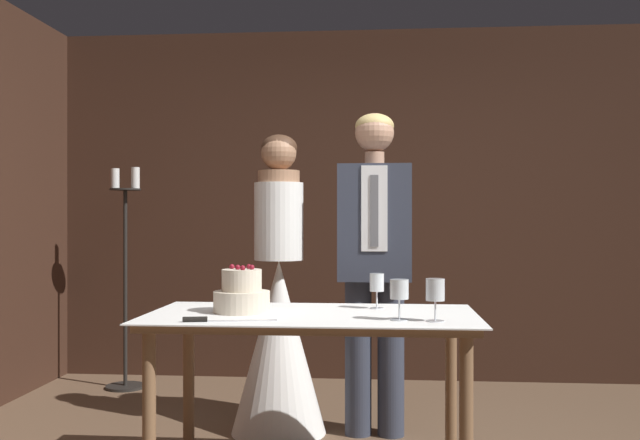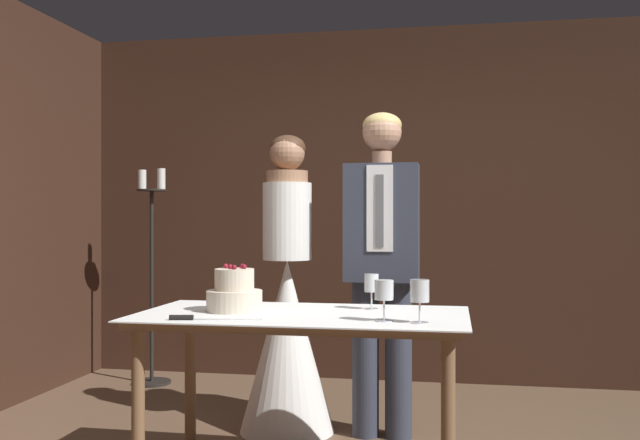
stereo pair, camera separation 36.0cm
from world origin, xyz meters
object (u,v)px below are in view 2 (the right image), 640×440
(bride, at_px, (287,323))
(candle_stand, at_px, (152,282))
(wine_glass_near, at_px, (384,292))
(groom, at_px, (382,252))
(wine_glass_far, at_px, (420,293))
(wine_glass_middle, at_px, (371,285))
(tiered_cake, at_px, (234,293))
(cake_table, at_px, (302,334))
(cake_knife, at_px, (197,318))

(bride, xyz_separation_m, candle_stand, (-1.25, 0.97, 0.13))
(wine_glass_near, relative_size, groom, 0.09)
(wine_glass_far, xyz_separation_m, candle_stand, (-2.05, 2.04, -0.16))
(wine_glass_middle, xyz_separation_m, candle_stand, (-1.81, 1.63, -0.15))
(wine_glass_far, bearing_deg, candle_stand, 135.24)
(wine_glass_far, relative_size, candle_stand, 0.11)
(wine_glass_far, bearing_deg, tiered_cake, 165.66)
(cake_table, height_order, bride, bride)
(tiered_cake, height_order, candle_stand, candle_stand)
(cake_knife, relative_size, wine_glass_near, 2.24)
(wine_glass_far, bearing_deg, wine_glass_near, 170.76)
(tiered_cake, bearing_deg, cake_table, -1.76)
(cake_table, height_order, groom, groom)
(tiered_cake, height_order, wine_glass_middle, tiered_cake)
(cake_table, distance_m, groom, 0.96)
(cake_table, bearing_deg, candle_stand, 129.81)
(cake_table, relative_size, groom, 0.81)
(cake_table, height_order, wine_glass_near, wine_glass_near)
(cake_table, bearing_deg, groom, 72.51)
(cake_table, xyz_separation_m, wine_glass_middle, (0.29, 0.20, 0.21))
(wine_glass_far, bearing_deg, groom, 103.51)
(cake_table, height_order, tiered_cake, tiered_cake)
(wine_glass_middle, xyz_separation_m, wine_glass_far, (0.24, -0.40, 0.01))
(tiered_cake, bearing_deg, candle_stand, 123.53)
(cake_table, xyz_separation_m, cake_knife, (-0.39, -0.29, 0.10))
(cake_knife, bearing_deg, candle_stand, 106.97)
(wine_glass_far, height_order, candle_stand, candle_stand)
(wine_glass_far, bearing_deg, cake_table, 158.62)
(tiered_cake, bearing_deg, wine_glass_far, -14.34)
(groom, bearing_deg, cake_knife, -119.78)
(wine_glass_far, distance_m, bride, 1.37)
(wine_glass_middle, height_order, groom, groom)
(wine_glass_near, distance_m, bride, 1.27)
(groom, bearing_deg, bride, 179.96)
(cake_table, bearing_deg, tiered_cake, 178.24)
(cake_knife, xyz_separation_m, wine_glass_middle, (0.68, 0.48, 0.11))
(cake_table, height_order, wine_glass_far, wine_glass_far)
(cake_table, xyz_separation_m, groom, (0.27, 0.86, 0.33))
(tiered_cake, relative_size, wine_glass_middle, 1.54)
(cake_table, distance_m, wine_glass_near, 0.47)
(bride, relative_size, candle_stand, 1.07)
(wine_glass_near, bearing_deg, groom, 96.04)
(cake_table, xyz_separation_m, candle_stand, (-1.53, 1.83, 0.05))
(cake_table, bearing_deg, wine_glass_near, -25.58)
(bride, bearing_deg, groom, -0.04)
(wine_glass_middle, xyz_separation_m, bride, (-0.56, 0.67, -0.29))
(wine_glass_middle, bearing_deg, candle_stand, 137.98)
(tiered_cake, height_order, cake_knife, tiered_cake)
(wine_glass_near, xyz_separation_m, groom, (-0.11, 1.05, 0.11))
(wine_glass_middle, bearing_deg, cake_knife, -144.32)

